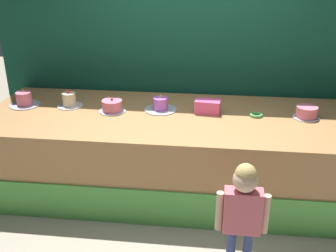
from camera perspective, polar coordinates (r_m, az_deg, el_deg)
ground_plane at (r=3.95m, az=1.06°, el=-13.93°), size 12.00×12.00×0.00m
stage_platform at (r=4.30m, az=2.01°, el=-3.85°), size 4.08×1.40×0.85m
curtain_backdrop at (r=4.69m, az=3.02°, el=12.18°), size 4.51×0.08×2.95m
child_figure at (r=3.09m, az=10.52°, el=-11.25°), size 0.40×0.18×1.03m
pink_box at (r=4.19m, az=5.62°, el=2.75°), size 0.27×0.18×0.14m
donut at (r=4.20m, az=12.34°, el=1.56°), size 0.14×0.14×0.03m
cake_far_left at (r=4.65m, az=-19.64°, el=3.52°), size 0.33×0.33×0.19m
cake_left at (r=4.48m, az=-13.76°, el=3.53°), size 0.27×0.27×0.19m
cake_center_left at (r=4.25m, az=-7.89°, el=2.79°), size 0.29×0.29×0.15m
cake_center_right at (r=4.25m, az=-1.08°, el=2.97°), size 0.34×0.34×0.19m
cake_right at (r=4.28m, az=18.97°, el=1.82°), size 0.26×0.26×0.12m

